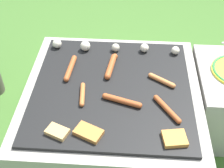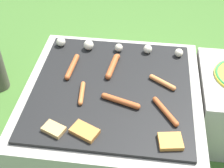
% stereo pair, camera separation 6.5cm
% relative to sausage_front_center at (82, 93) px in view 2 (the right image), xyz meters
% --- Properties ---
extents(ground_plane, '(14.00, 14.00, 0.00)m').
position_rel_sausage_front_center_xyz_m(ground_plane, '(0.14, 0.07, -0.39)').
color(ground_plane, '#3D6628').
extents(grill, '(0.87, 0.87, 0.38)m').
position_rel_sausage_front_center_xyz_m(grill, '(0.14, 0.07, -0.20)').
color(grill, '#9E998E').
rests_on(grill, ground_plane).
extents(sausage_front_center, '(0.04, 0.15, 0.02)m').
position_rel_sausage_front_center_xyz_m(sausage_front_center, '(0.00, 0.00, 0.00)').
color(sausage_front_center, '#B7602D').
rests_on(sausage_front_center, grill).
extents(sausage_back_center, '(0.13, 0.10, 0.02)m').
position_rel_sausage_front_center_xyz_m(sausage_back_center, '(0.38, 0.12, 0.00)').
color(sausage_back_center, '#C6753D').
rests_on(sausage_back_center, grill).
extents(sausage_back_right, '(0.05, 0.20, 0.03)m').
position_rel_sausage_front_center_xyz_m(sausage_back_right, '(0.12, 0.21, 0.00)').
color(sausage_back_right, '#A34C23').
rests_on(sausage_back_right, grill).
extents(sausage_mid_right, '(0.19, 0.08, 0.03)m').
position_rel_sausage_front_center_xyz_m(sausage_mid_right, '(0.19, -0.03, 0.00)').
color(sausage_mid_right, '#A34C23').
rests_on(sausage_mid_right, grill).
extents(sausage_front_left, '(0.12, 0.16, 0.02)m').
position_rel_sausage_front_center_xyz_m(sausage_front_left, '(0.39, -0.07, 0.00)').
color(sausage_front_left, '#A34C23').
rests_on(sausage_front_left, grill).
extents(sausage_back_left, '(0.04, 0.20, 0.03)m').
position_rel_sausage_front_center_xyz_m(sausage_back_left, '(-0.09, 0.19, 0.00)').
color(sausage_back_left, '#A34C23').
rests_on(sausage_back_left, grill).
extents(bread_slice_right, '(0.11, 0.09, 0.02)m').
position_rel_sausage_front_center_xyz_m(bread_slice_right, '(-0.07, -0.23, -0.00)').
color(bread_slice_right, tan).
rests_on(bread_slice_right, grill).
extents(bread_slice_left, '(0.11, 0.10, 0.02)m').
position_rel_sausage_front_center_xyz_m(bread_slice_left, '(0.41, -0.23, -0.00)').
color(bread_slice_left, '#D18438').
rests_on(bread_slice_left, grill).
extents(bread_slice_center, '(0.13, 0.11, 0.02)m').
position_rel_sausage_front_center_xyz_m(bread_slice_center, '(0.06, -0.22, -0.00)').
color(bread_slice_center, '#B27033').
rests_on(bread_slice_center, grill).
extents(mushroom_row, '(0.71, 0.07, 0.06)m').
position_rel_sausage_front_center_xyz_m(mushroom_row, '(0.09, 0.37, 0.01)').
color(mushroom_row, beige).
rests_on(mushroom_row, grill).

